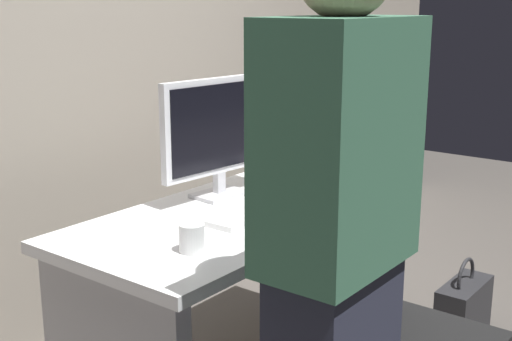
{
  "coord_description": "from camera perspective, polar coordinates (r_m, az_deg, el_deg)",
  "views": [
    {
      "loc": [
        -1.84,
        -1.47,
        1.46
      ],
      "look_at": [
        0.0,
        -0.05,
        0.88
      ],
      "focal_mm": 47.78,
      "sensor_mm": 36.0,
      "label": 1
    }
  ],
  "objects": [
    {
      "name": "keyboard",
      "position": [
        2.4,
        -0.11,
        -3.42
      ],
      "size": [
        0.43,
        0.14,
        0.02
      ],
      "primitive_type": "cube",
      "rotation": [
        0.0,
        0.0,
        0.01
      ],
      "color": "white",
      "rests_on": "desk"
    },
    {
      "name": "person_at_desk",
      "position": [
        1.66,
        6.69,
        -8.1
      ],
      "size": [
        0.4,
        0.24,
        1.64
      ],
      "color": "#262838",
      "rests_on": "ground"
    },
    {
      "name": "monitor",
      "position": [
        2.56,
        -3.12,
        3.35
      ],
      "size": [
        0.54,
        0.16,
        0.46
      ],
      "color": "silver",
      "rests_on": "desk"
    },
    {
      "name": "mouse",
      "position": [
        2.65,
        3.5,
        -1.62
      ],
      "size": [
        0.06,
        0.1,
        0.03
      ],
      "primitive_type": "ellipsoid",
      "color": "white",
      "rests_on": "desk"
    },
    {
      "name": "desk",
      "position": [
        2.54,
        -0.9,
        -8.11
      ],
      "size": [
        1.4,
        0.68,
        0.73
      ],
      "color": "white",
      "rests_on": "ground"
    },
    {
      "name": "cell_phone",
      "position": [
        2.71,
        8.21,
        -1.64
      ],
      "size": [
        0.08,
        0.15,
        0.01
      ],
      "primitive_type": "cube",
      "rotation": [
        0.0,
        0.0,
        -0.07
      ],
      "color": "black",
      "rests_on": "desk"
    },
    {
      "name": "handbag",
      "position": [
        3.21,
        16.95,
        -11.07
      ],
      "size": [
        0.34,
        0.14,
        0.38
      ],
      "color": "#262628",
      "rests_on": "ground"
    },
    {
      "name": "cup_near_keyboard",
      "position": [
        2.05,
        -5.39,
        -5.64
      ],
      "size": [
        0.08,
        0.08,
        0.09
      ],
      "primitive_type": "cylinder",
      "color": "silver",
      "rests_on": "desk"
    },
    {
      "name": "book_stack",
      "position": [
        2.85,
        2.97,
        0.53
      ],
      "size": [
        0.22,
        0.17,
        0.13
      ],
      "color": "red",
      "rests_on": "desk"
    }
  ]
}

